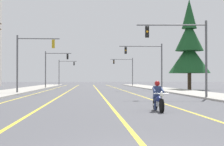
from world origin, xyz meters
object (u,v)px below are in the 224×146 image
motorcycle_with_rider (158,99)px  traffic_signal_near_left (30,55)px  traffic_signal_near_right (186,46)px  traffic_signal_mid_left (53,64)px  traffic_signal_mid_right (149,59)px  conifer_tree_right_verge_far (189,48)px  traffic_signal_far_left (64,69)px  traffic_signal_far_right (126,67)px

motorcycle_with_rider → traffic_signal_near_left: traffic_signal_near_left is taller
motorcycle_with_rider → traffic_signal_near_right: 13.14m
motorcycle_with_rider → traffic_signal_mid_left: traffic_signal_mid_left is taller
traffic_signal_mid_right → conifer_tree_right_verge_far: size_ratio=0.48×
motorcycle_with_rider → traffic_signal_near_right: bearing=69.7°
motorcycle_with_rider → traffic_signal_mid_right: traffic_signal_mid_right is taller
motorcycle_with_rider → traffic_signal_far_left: (-9.21, 74.93, 3.48)m
traffic_signal_far_left → traffic_signal_near_left: bearing=-90.4°
traffic_signal_far_left → conifer_tree_right_verge_far: conifer_tree_right_verge_far is taller
traffic_signal_near_left → traffic_signal_mid_right: same height
traffic_signal_near_right → traffic_signal_far_right: size_ratio=1.00×
motorcycle_with_rider → traffic_signal_far_right: bearing=85.7°
traffic_signal_mid_left → motorcycle_with_rider: bearing=-78.7°
traffic_signal_near_left → traffic_signal_mid_left: (0.33, 23.41, -0.01)m
traffic_signal_far_left → conifer_tree_right_verge_far: (20.14, -39.58, 1.86)m
motorcycle_with_rider → traffic_signal_far_left: 75.58m
traffic_signal_far_right → motorcycle_with_rider: bearing=-94.3°
traffic_signal_mid_left → conifer_tree_right_verge_far: conifer_tree_right_verge_far is taller
traffic_signal_mid_left → traffic_signal_far_left: 28.48m
motorcycle_with_rider → conifer_tree_right_verge_far: conifer_tree_right_verge_far is taller
traffic_signal_far_right → conifer_tree_right_verge_far: bearing=-78.6°
motorcycle_with_rider → traffic_signal_mid_left: (-9.26, 46.45, 3.48)m
traffic_signal_near_right → traffic_signal_mid_left: 37.18m
traffic_signal_mid_left → traffic_signal_far_right: (14.14, 18.81, 0.03)m
traffic_signal_mid_right → conifer_tree_right_verge_far: 7.46m
traffic_signal_near_right → traffic_signal_far_right: (0.49, 53.40, -0.04)m
traffic_signal_mid_left → conifer_tree_right_verge_far: bearing=-28.8°
traffic_signal_mid_right → traffic_signal_far_right: 33.49m
traffic_signal_mid_right → traffic_signal_far_left: (-13.84, 43.16, -0.08)m
traffic_signal_near_right → traffic_signal_mid_right: bearing=89.3°
traffic_signal_near_left → traffic_signal_mid_right: bearing=31.6°
motorcycle_with_rider → traffic_signal_near_left: (-9.59, 23.05, 3.49)m
motorcycle_with_rider → traffic_signal_mid_right: size_ratio=0.35×
motorcycle_with_rider → conifer_tree_right_verge_far: (10.93, 35.35, 5.34)m
traffic_signal_near_right → traffic_signal_near_left: same height
motorcycle_with_rider → traffic_signal_far_right: traffic_signal_far_right is taller
traffic_signal_near_left → conifer_tree_right_verge_far: 24.00m
traffic_signal_near_right → traffic_signal_near_left: size_ratio=1.00×
traffic_signal_mid_right → conifer_tree_right_verge_far: (6.30, 3.57, 1.78)m
traffic_signal_mid_right → traffic_signal_mid_left: (-13.90, 14.67, -0.08)m
traffic_signal_near_right → conifer_tree_right_verge_far: bearing=74.4°
conifer_tree_right_verge_far → traffic_signal_far_right: bearing=101.4°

